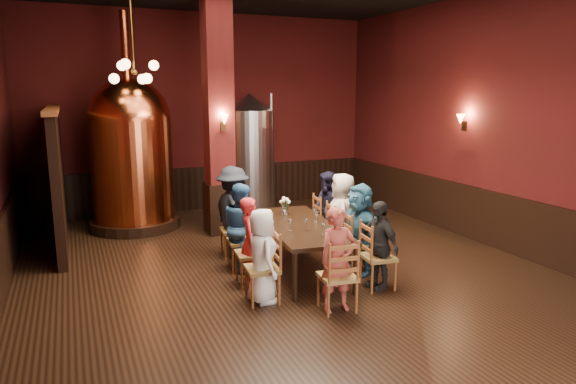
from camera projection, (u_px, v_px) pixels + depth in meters
name	position (u px, v px, depth m)	size (l,w,h in m)	color
room	(291.00, 128.00, 7.39)	(10.00, 10.02, 4.50)	black
wainscot_right	(492.00, 219.00, 9.26)	(0.08, 9.90, 1.00)	black
wainscot_back	(208.00, 187.00, 12.21)	(7.90, 0.08, 1.00)	black
column	(219.00, 118.00, 9.80)	(0.58, 0.58, 4.50)	#470F11
partition	(58.00, 179.00, 9.26)	(0.22, 3.50, 2.40)	black
pendant_cluster	(134.00, 72.00, 9.15)	(0.90, 0.90, 1.70)	#A57226
sconce_wall	(465.00, 122.00, 9.62)	(0.20, 0.20, 0.36)	black
sconce_column	(223.00, 122.00, 9.54)	(0.20, 0.20, 0.36)	black
dining_table	(300.00, 228.00, 7.94)	(1.25, 2.49, 0.75)	black
chair_0	(262.00, 269.00, 6.81)	(0.46, 0.46, 0.92)	#984F26
person_0	(262.00, 256.00, 6.77)	(0.62, 0.40, 1.27)	white
chair_1	(251.00, 253.00, 7.44)	(0.46, 0.46, 0.92)	#984F26
person_1	(251.00, 241.00, 7.40)	(0.47, 0.31, 1.29)	red
chair_2	(242.00, 241.00, 8.05)	(0.46, 0.46, 0.92)	#984F26
person_2	(241.00, 227.00, 8.01)	(0.67, 0.33, 1.38)	#2A598C
chair_3	(234.00, 230.00, 8.68)	(0.46, 0.46, 0.92)	#984F26
person_3	(233.00, 212.00, 8.62)	(1.00, 0.57, 1.55)	black
chair_4	(378.00, 257.00, 7.29)	(0.46, 0.46, 0.92)	#984F26
person_4	(379.00, 245.00, 7.25)	(0.75, 0.31, 1.27)	black
chair_5	(358.00, 243.00, 7.92)	(0.46, 0.46, 0.92)	#984F26
person_5	(359.00, 228.00, 7.87)	(1.30, 0.42, 1.41)	#2C6385
chair_6	(342.00, 232.00, 8.54)	(0.46, 0.46, 0.92)	#984F26
person_6	(342.00, 217.00, 8.49)	(0.71, 0.46, 1.45)	beige
chair_7	(327.00, 222.00, 9.17)	(0.46, 0.46, 0.92)	#984F26
person_7	(328.00, 210.00, 9.12)	(0.67, 0.33, 1.37)	black
chair_8	(337.00, 276.00, 6.53)	(0.46, 0.46, 0.92)	#984F26
person_8	(338.00, 260.00, 6.49)	(0.49, 0.32, 1.35)	#A74237
copper_kettle	(132.00, 152.00, 10.28)	(1.94, 1.94, 4.27)	black
steel_vessel	(250.00, 153.00, 11.70)	(1.46, 1.46, 2.71)	#B2B2B7
rose_vase	(286.00, 203.00, 8.49)	(0.18, 0.18, 0.30)	white
wine_glass_0	(290.00, 225.00, 7.55)	(0.07, 0.07, 0.17)	white
wine_glass_1	(315.00, 214.00, 8.22)	(0.07, 0.07, 0.17)	white
wine_glass_2	(323.00, 229.00, 7.31)	(0.07, 0.07, 0.17)	white
wine_glass_3	(287.00, 210.00, 8.50)	(0.07, 0.07, 0.17)	white
wine_glass_4	(283.00, 210.00, 8.51)	(0.07, 0.07, 0.17)	white
wine_glass_5	(285.00, 215.00, 8.14)	(0.07, 0.07, 0.17)	white
wine_glass_6	(307.00, 225.00, 7.56)	(0.07, 0.07, 0.17)	white
wine_glass_7	(317.00, 217.00, 8.04)	(0.07, 0.07, 0.17)	white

